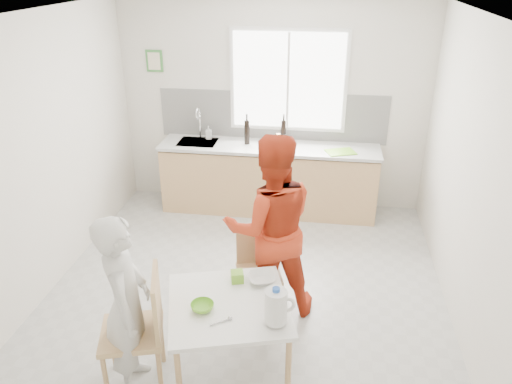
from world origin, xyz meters
The scene contains 21 objects.
ground centered at (0.00, 0.00, 0.00)m, with size 4.50×4.50×0.00m, color #B7B7B2.
room_shell centered at (0.00, 0.00, 1.64)m, with size 4.50×4.50×4.50m.
window centered at (0.20, 2.23, 1.70)m, with size 1.50×0.06×1.30m.
backsplash centered at (0.00, 2.24, 1.23)m, with size 3.00×0.02×0.65m, color white.
picture_frame centered at (-1.55, 2.23, 1.90)m, with size 0.22×0.03×0.28m.
kitchen_counter centered at (0.00, 1.95, 0.42)m, with size 2.84×0.64×1.37m.
dining_table centered at (0.05, -1.04, 0.63)m, with size 1.13×1.13×0.70m.
chair_left centered at (-0.60, -1.23, 0.56)m, with size 0.58×0.58×1.01m.
chair_far centered at (0.15, -0.16, 0.48)m, with size 0.50×0.50×0.87m.
person_white centered at (-0.68, -1.25, 0.76)m, with size 0.55×0.36×1.51m, color silver.
person_red centered at (0.27, -0.14, 0.89)m, with size 0.87×0.68×1.79m, color red.
bowl_green centered at (-0.13, -1.14, 0.73)m, with size 0.18×0.18×0.06m, color #73C62D.
bowl_white centered at (0.27, -0.71, 0.73)m, with size 0.23×0.23×0.06m, color white.
milk_jug centered at (0.44, -1.21, 0.86)m, with size 0.23×0.16×0.29m.
green_box centered at (0.07, -0.74, 0.75)m, with size 0.10×0.10×0.09m, color #73B82A.
spoon centered at (0.04, -1.27, 0.71)m, with size 0.01×0.01×0.16m, color #A5A5AA.
cutting_board centered at (0.91, 1.83, 0.93)m, with size 0.35×0.25×0.01m, color #77C12C.
wine_bottle_a centered at (-0.29, 1.98, 1.08)m, with size 0.07×0.07×0.32m, color black.
wine_bottle_b centered at (0.17, 2.10, 1.07)m, with size 0.07×0.07×0.30m, color black.
jar_amber centered at (0.11, 1.96, 1.00)m, with size 0.06×0.06×0.16m, color #8D5B1E.
soap_bottle centered at (-0.83, 2.10, 1.01)m, with size 0.08×0.08×0.17m, color #999999.
Camera 1 is at (0.71, -4.08, 3.11)m, focal length 35.00 mm.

